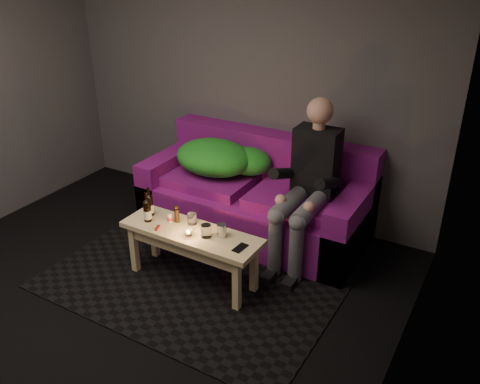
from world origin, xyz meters
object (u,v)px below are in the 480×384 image
(steel_cup, at_px, (222,230))
(person, at_px, (308,181))
(coffee_table, at_px, (191,240))
(beer_bottle_b, at_px, (147,211))
(beer_bottle_a, at_px, (150,205))
(sofa, at_px, (257,200))

(steel_cup, bearing_deg, person, 64.16)
(coffee_table, xyz_separation_m, beer_bottle_b, (-0.40, -0.04, 0.18))
(beer_bottle_a, bearing_deg, person, 35.84)
(beer_bottle_a, bearing_deg, beer_bottle_b, -61.51)
(sofa, xyz_separation_m, beer_bottle_a, (-0.51, -0.95, 0.25))
(steel_cup, bearing_deg, beer_bottle_b, -171.96)
(sofa, xyz_separation_m, steel_cup, (0.19, -0.95, 0.21))
(person, distance_m, beer_bottle_b, 1.36)
(beer_bottle_a, bearing_deg, coffee_table, -6.14)
(coffee_table, distance_m, beer_bottle_a, 0.48)
(coffee_table, xyz_separation_m, beer_bottle_a, (-0.45, 0.05, 0.18))
(sofa, relative_size, steel_cup, 19.90)
(sofa, xyz_separation_m, coffee_table, (-0.06, -1.00, 0.07))
(person, relative_size, coffee_table, 1.19)
(coffee_table, relative_size, beer_bottle_b, 4.57)
(person, relative_size, beer_bottle_a, 5.55)
(beer_bottle_a, bearing_deg, steel_cup, 0.07)
(sofa, height_order, coffee_table, sofa)
(beer_bottle_b, xyz_separation_m, steel_cup, (0.65, 0.09, -0.04))
(person, height_order, coffee_table, person)
(coffee_table, bearing_deg, beer_bottle_a, 173.86)
(person, bearing_deg, beer_bottle_a, -144.16)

